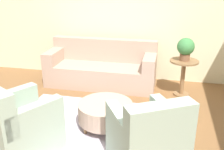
% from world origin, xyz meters
% --- Properties ---
extents(ground_plane, '(16.00, 16.00, 0.00)m').
position_xyz_m(ground_plane, '(0.00, 0.00, 0.00)').
color(ground_plane, brown).
extents(wall_back, '(8.93, 0.12, 2.80)m').
position_xyz_m(wall_back, '(0.00, 2.53, 1.40)').
color(wall_back, beige).
rests_on(wall_back, ground_plane).
extents(rug, '(2.75, 2.26, 0.01)m').
position_xyz_m(rug, '(0.00, 0.00, 0.01)').
color(rug, '#BCB2C1').
rests_on(rug, ground_plane).
extents(couch, '(2.29, 0.84, 0.94)m').
position_xyz_m(couch, '(-0.38, 1.92, 0.34)').
color(couch, tan).
rests_on(couch, ground_plane).
extents(armchair_left, '(1.05, 1.09, 1.00)m').
position_xyz_m(armchair_left, '(-0.83, -0.61, 0.39)').
color(armchair_left, '#9EB29E').
rests_on(armchair_left, rug).
extents(armchair_right, '(1.05, 1.09, 1.00)m').
position_xyz_m(armchair_right, '(0.83, -0.61, 0.39)').
color(armchair_right, '#9EB29E').
rests_on(armchair_right, rug).
extents(ottoman_table, '(0.83, 0.83, 0.40)m').
position_xyz_m(ottoman_table, '(0.12, 0.24, 0.27)').
color(ottoman_table, tan).
rests_on(ottoman_table, rug).
extents(side_table, '(0.54, 0.54, 0.71)m').
position_xyz_m(side_table, '(1.30, 1.71, 0.48)').
color(side_table, olive).
rests_on(side_table, ground_plane).
extents(potted_plant_on_side_table, '(0.32, 0.32, 0.43)m').
position_xyz_m(potted_plant_on_side_table, '(1.30, 1.71, 0.95)').
color(potted_plant_on_side_table, brown).
rests_on(potted_plant_on_side_table, side_table).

